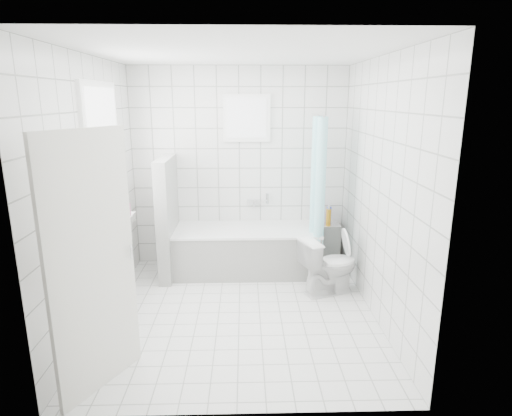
{
  "coord_description": "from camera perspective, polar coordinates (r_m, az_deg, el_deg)",
  "views": [
    {
      "loc": [
        0.07,
        -4.1,
        2.2
      ],
      "look_at": [
        0.19,
        0.35,
        1.05
      ],
      "focal_mm": 30.0,
      "sensor_mm": 36.0,
      "label": 1
    }
  ],
  "objects": [
    {
      "name": "ground",
      "position": [
        4.66,
        -2.25,
        -13.73
      ],
      "size": [
        3.0,
        3.0,
        0.0
      ],
      "primitive_type": "plane",
      "color": "white",
      "rests_on": "ground"
    },
    {
      "name": "ceiling",
      "position": [
        4.12,
        -2.63,
        20.03
      ],
      "size": [
        3.0,
        3.0,
        0.0
      ],
      "primitive_type": "plane",
      "rotation": [
        3.14,
        0.0,
        0.0
      ],
      "color": "white",
      "rests_on": "ground"
    },
    {
      "name": "wall_back",
      "position": [
        5.68,
        -2.21,
        5.33
      ],
      "size": [
        2.8,
        0.02,
        2.6
      ],
      "primitive_type": "cube",
      "color": "white",
      "rests_on": "ground"
    },
    {
      "name": "wall_front",
      "position": [
        2.76,
        -2.86,
        -4.58
      ],
      "size": [
        2.8,
        0.02,
        2.6
      ],
      "primitive_type": "cube",
      "color": "white",
      "rests_on": "ground"
    },
    {
      "name": "wall_left",
      "position": [
        4.45,
        -20.77,
        1.86
      ],
      "size": [
        0.02,
        3.0,
        2.6
      ],
      "primitive_type": "cube",
      "color": "white",
      "rests_on": "ground"
    },
    {
      "name": "wall_right",
      "position": [
        4.41,
        16.1,
        2.12
      ],
      "size": [
        0.02,
        3.0,
        2.6
      ],
      "primitive_type": "cube",
      "color": "white",
      "rests_on": "ground"
    },
    {
      "name": "window_left",
      "position": [
        4.67,
        -19.39,
        6.27
      ],
      "size": [
        0.01,
        0.9,
        1.4
      ],
      "primitive_type": "cube",
      "color": "white",
      "rests_on": "wall_left"
    },
    {
      "name": "window_back",
      "position": [
        5.56,
        -1.23,
        11.89
      ],
      "size": [
        0.5,
        0.01,
        0.5
      ],
      "primitive_type": "cube",
      "color": "white",
      "rests_on": "wall_back"
    },
    {
      "name": "window_sill",
      "position": [
        4.8,
        -18.15,
        -2.46
      ],
      "size": [
        0.18,
        1.02,
        0.08
      ],
      "primitive_type": "cube",
      "color": "white",
      "rests_on": "wall_left"
    },
    {
      "name": "door",
      "position": [
        3.4,
        -20.95,
        -7.19
      ],
      "size": [
        0.42,
        0.72,
        2.0
      ],
      "primitive_type": "cube",
      "rotation": [
        0.0,
        0.0,
        -0.5
      ],
      "color": "silver",
      "rests_on": "ground"
    },
    {
      "name": "bathtub",
      "position": [
        5.57,
        -1.24,
        -5.6
      ],
      "size": [
        1.84,
        0.77,
        0.58
      ],
      "color": "white",
      "rests_on": "ground"
    },
    {
      "name": "partition_wall",
      "position": [
        5.46,
        -11.67,
        -1.23
      ],
      "size": [
        0.15,
        0.85,
        1.5
      ],
      "primitive_type": "cube",
      "color": "white",
      "rests_on": "ground"
    },
    {
      "name": "tiled_ledge",
      "position": [
        5.91,
        9.04,
        -4.73
      ],
      "size": [
        0.4,
        0.24,
        0.55
      ],
      "primitive_type": "cube",
      "color": "white",
      "rests_on": "ground"
    },
    {
      "name": "toilet",
      "position": [
        5.02,
        9.72,
        -7.52
      ],
      "size": [
        0.75,
        0.59,
        0.68
      ],
      "primitive_type": "imported",
      "rotation": [
        0.0,
        0.0,
        1.93
      ],
      "color": "white",
      "rests_on": "ground"
    },
    {
      "name": "curtain_rod",
      "position": [
        5.28,
        8.26,
        12.15
      ],
      "size": [
        0.02,
        0.8,
        0.02
      ],
      "primitive_type": "cylinder",
      "rotation": [
        1.57,
        0.0,
        0.0
      ],
      "color": "silver",
      "rests_on": "wall_back"
    },
    {
      "name": "shower_curtain",
      "position": [
        5.27,
        8.15,
        2.26
      ],
      "size": [
        0.14,
        0.48,
        1.78
      ],
      "primitive_type": null,
      "color": "#51E8EE",
      "rests_on": "curtain_rod"
    },
    {
      "name": "tub_faucet",
      "position": [
        5.73,
        -0.29,
        0.83
      ],
      "size": [
        0.18,
        0.06,
        0.06
      ],
      "primitive_type": "cube",
      "color": "silver",
      "rests_on": "wall_back"
    },
    {
      "name": "sill_bottles",
      "position": [
        4.71,
        -18.36,
        -0.82
      ],
      "size": [
        0.17,
        0.85,
        0.29
      ],
      "color": "#BBBDC1",
      "rests_on": "window_sill"
    },
    {
      "name": "ledge_bottles",
      "position": [
        5.78,
        9.35,
        -1.1
      ],
      "size": [
        0.16,
        0.14,
        0.24
      ],
      "color": "#1D34E9",
      "rests_on": "tiled_ledge"
    }
  ]
}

